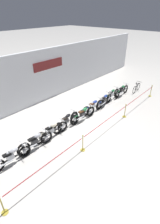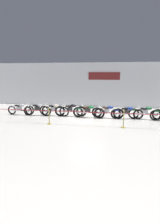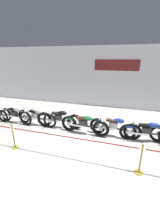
# 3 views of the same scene
# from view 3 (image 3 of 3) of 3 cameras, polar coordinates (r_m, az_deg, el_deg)

# --- Properties ---
(ground_plane) EXTENTS (120.00, 120.00, 0.00)m
(ground_plane) POSITION_cam_3_polar(r_m,az_deg,el_deg) (6.82, 0.46, -10.15)
(ground_plane) COLOR silver
(back_wall) EXTENTS (28.00, 0.29, 4.20)m
(back_wall) POSITION_cam_3_polar(r_m,az_deg,el_deg) (10.98, 8.50, 12.89)
(back_wall) COLOR white
(back_wall) RESTS_ON ground
(motorcycle_silver_1) EXTENTS (2.22, 0.62, 0.97)m
(motorcycle_silver_1) POSITION_cam_3_polar(r_m,az_deg,el_deg) (8.92, -23.45, -0.94)
(motorcycle_silver_1) COLOR black
(motorcycle_silver_1) RESTS_ON ground
(motorcycle_cream_2) EXTENTS (2.42, 0.62, 0.96)m
(motorcycle_cream_2) POSITION_cam_3_polar(r_m,az_deg,el_deg) (8.25, -16.25, -1.74)
(motorcycle_cream_2) COLOR black
(motorcycle_cream_2) RESTS_ON ground
(motorcycle_black_3) EXTENTS (2.45, 0.62, 0.98)m
(motorcycle_black_3) POSITION_cam_3_polar(r_m,az_deg,el_deg) (7.68, -7.87, -2.71)
(motorcycle_black_3) COLOR black
(motorcycle_black_3) RESTS_ON ground
(motorcycle_green_4) EXTENTS (2.38, 0.62, 0.97)m
(motorcycle_green_4) POSITION_cam_3_polar(r_m,az_deg,el_deg) (7.03, 1.69, -4.80)
(motorcycle_green_4) COLOR black
(motorcycle_green_4) RESTS_ON ground
(motorcycle_blue_5) EXTENTS (2.34, 0.62, 0.97)m
(motorcycle_blue_5) POSITION_cam_3_polar(r_m,az_deg,el_deg) (6.98, 13.02, -5.59)
(motorcycle_blue_5) COLOR black
(motorcycle_blue_5) RESTS_ON ground
(motorcycle_blue_6) EXTENTS (2.32, 0.62, 0.95)m
(motorcycle_blue_6) POSITION_cam_3_polar(r_m,az_deg,el_deg) (7.01, 24.35, -6.92)
(motorcycle_blue_6) COLOR black
(motorcycle_blue_6) RESTS_ON ground
(stanchion_far_left) EXTENTS (14.06, 0.28, 1.05)m
(stanchion_far_left) POSITION_cam_3_polar(r_m,az_deg,el_deg) (5.89, -18.06, -7.93)
(stanchion_far_left) COLOR gold
(stanchion_far_left) RESTS_ON ground
(stanchion_mid_left) EXTENTS (0.28, 0.28, 1.05)m
(stanchion_mid_left) POSITION_cam_3_polar(r_m,az_deg,el_deg) (6.57, -23.82, -9.73)
(stanchion_mid_left) COLOR gold
(stanchion_mid_left) RESTS_ON ground
(stanchion_mid_right) EXTENTS (0.28, 0.28, 1.05)m
(stanchion_mid_right) POSITION_cam_3_polar(r_m,az_deg,el_deg) (5.22, 21.90, -17.71)
(stanchion_mid_right) COLOR gold
(stanchion_mid_right) RESTS_ON ground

